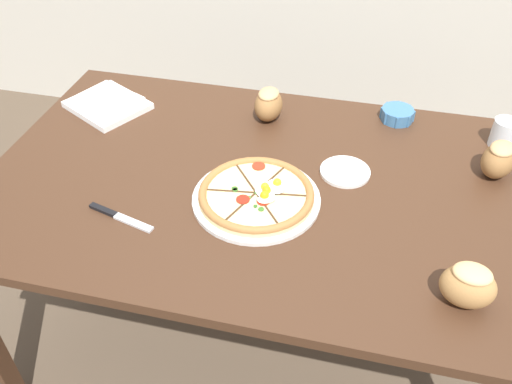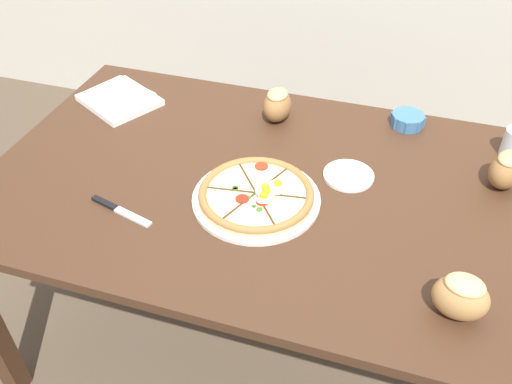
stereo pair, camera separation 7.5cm
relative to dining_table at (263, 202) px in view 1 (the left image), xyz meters
name	(u,v)px [view 1 (the left image)]	position (x,y,z in m)	size (l,w,h in m)	color
ground_plane	(262,335)	(0.00, 0.00, -0.64)	(12.00, 12.00, 0.00)	brown
dining_table	(263,202)	(0.00, 0.00, 0.00)	(1.55, 0.97, 0.73)	#422819
pizza	(256,195)	(0.00, -0.09, 0.10)	(0.34, 0.34, 0.05)	white
ramekin_bowl	(397,114)	(0.35, 0.40, 0.10)	(0.11, 0.11, 0.04)	teal
napkin_folded	(107,103)	(-0.59, 0.25, 0.10)	(0.30, 0.29, 0.04)	white
bread_piece_near	(499,159)	(0.62, 0.18, 0.14)	(0.13, 0.14, 0.10)	olive
bread_piece_mid	(269,104)	(-0.06, 0.31, 0.14)	(0.09, 0.12, 0.10)	olive
bread_piece_far	(468,285)	(0.52, -0.31, 0.14)	(0.13, 0.10, 0.11)	#B27F47
knife_main	(120,217)	(-0.32, -0.24, 0.08)	(0.19, 0.07, 0.01)	silver
water_glass	(503,135)	(0.66, 0.33, 0.12)	(0.07, 0.07, 0.09)	white
side_saucer	(345,172)	(0.22, 0.09, 0.09)	(0.14, 0.14, 0.01)	white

